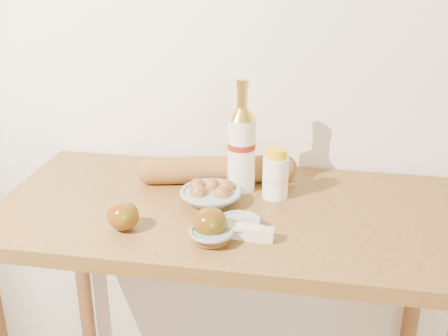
{
  "coord_description": "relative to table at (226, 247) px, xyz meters",
  "views": [
    {
      "loc": [
        0.23,
        -0.1,
        1.55
      ],
      "look_at": [
        0.0,
        1.15,
        1.02
      ],
      "focal_mm": 45.0,
      "sensor_mm": 36.0,
      "label": 1
    }
  ],
  "objects": [
    {
      "name": "syrup_bowl",
      "position": [
        0.05,
        -0.12,
        0.14
      ],
      "size": [
        0.11,
        0.11,
        0.03
      ],
      "rotation": [
        0.0,
        0.0,
        -0.1
      ],
      "color": "#8F9C97",
      "rests_on": "table"
    },
    {
      "name": "bourbon_bottle",
      "position": [
        0.02,
        0.11,
        0.25
      ],
      "size": [
        0.09,
        0.09,
        0.31
      ],
      "rotation": [
        0.0,
        0.0,
        -0.23
      ],
      "color": "#EDE6C9",
      "rests_on": "table"
    },
    {
      "name": "egg_bowl",
      "position": [
        -0.04,
        0.02,
        0.15
      ],
      "size": [
        0.18,
        0.18,
        0.06
      ],
      "rotation": [
        0.0,
        0.0,
        0.09
      ],
      "color": "#96A49E",
      "rests_on": "table"
    },
    {
      "name": "sugar_bowl",
      "position": [
        -0.0,
        -0.18,
        0.14
      ],
      "size": [
        0.11,
        0.11,
        0.03
      ],
      "rotation": [
        0.0,
        0.0,
        -0.09
      ],
      "color": "gray",
      "rests_on": "table"
    },
    {
      "name": "table",
      "position": [
        0.0,
        0.0,
        0.0
      ],
      "size": [
        1.2,
        0.6,
        0.9
      ],
      "color": "olive",
      "rests_on": "ground"
    },
    {
      "name": "cream_bottle",
      "position": [
        0.12,
        0.08,
        0.19
      ],
      "size": [
        0.08,
        0.08,
        0.14
      ],
      "rotation": [
        0.0,
        0.0,
        -0.23
      ],
      "color": "white",
      "rests_on": "table"
    },
    {
      "name": "apple_redgreen_right",
      "position": [
        -0.01,
        -0.16,
        0.16
      ],
      "size": [
        0.09,
        0.09,
        0.07
      ],
      "rotation": [
        0.0,
        0.0,
        0.11
      ],
      "color": "maroon",
      "rests_on": "table"
    },
    {
      "name": "baguette",
      "position": [
        -0.05,
        0.15,
        0.16
      ],
      "size": [
        0.46,
        0.18,
        0.08
      ],
      "rotation": [
        0.0,
        0.0,
        0.23
      ],
      "color": "#A56C32",
      "rests_on": "table"
    },
    {
      "name": "back_wall",
      "position": [
        0.0,
        0.33,
        0.52
      ],
      "size": [
        3.5,
        0.02,
        2.6
      ],
      "primitive_type": "cube",
      "color": "white",
      "rests_on": "ground"
    },
    {
      "name": "butter_stick",
      "position": [
        0.09,
        -0.15,
        0.14
      ],
      "size": [
        0.11,
        0.04,
        0.03
      ],
      "rotation": [
        0.0,
        0.0,
        -0.07
      ],
      "color": "beige",
      "rests_on": "table"
    },
    {
      "name": "apple_redgreen_front",
      "position": [
        -0.22,
        -0.16,
        0.16
      ],
      "size": [
        0.09,
        0.09,
        0.07
      ],
      "rotation": [
        0.0,
        0.0,
        -0.19
      ],
      "color": "#8E0907",
      "rests_on": "table"
    }
  ]
}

